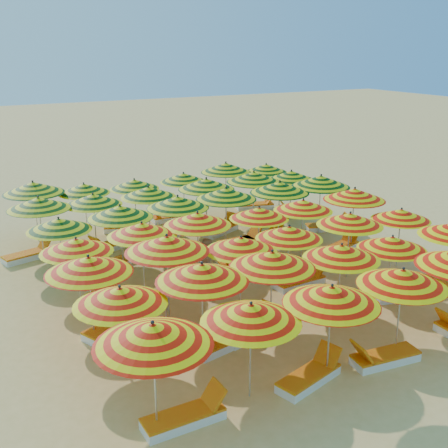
# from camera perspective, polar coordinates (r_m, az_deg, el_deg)

# --- Properties ---
(ground) EXTENTS (120.00, 120.00, 0.00)m
(ground) POSITION_cam_1_polar(r_m,az_deg,el_deg) (18.97, 0.72, -5.02)
(ground) COLOR #E9B767
(ground) RESTS_ON ground
(umbrella_0) EXTENTS (2.35, 2.35, 2.45)m
(umbrella_0) POSITION_cam_1_polar(r_m,az_deg,el_deg) (10.83, -7.23, -11.08)
(umbrella_0) COLOR silver
(umbrella_0) RESTS_ON ground
(umbrella_1) EXTENTS (2.46, 2.46, 2.29)m
(umbrella_1) POSITION_cam_1_polar(r_m,az_deg,el_deg) (11.85, 2.75, -9.05)
(umbrella_1) COLOR silver
(umbrella_1) RESTS_ON ground
(umbrella_2) EXTENTS (2.45, 2.45, 2.34)m
(umbrella_2) POSITION_cam_1_polar(r_m,az_deg,el_deg) (12.75, 10.88, -7.13)
(umbrella_2) COLOR silver
(umbrella_2) RESTS_ON ground
(umbrella_3) EXTENTS (2.89, 2.89, 2.31)m
(umbrella_3) POSITION_cam_1_polar(r_m,az_deg,el_deg) (14.14, 17.69, -5.22)
(umbrella_3) COLOR silver
(umbrella_3) RESTS_ON ground
(umbrella_6) EXTENTS (2.55, 2.55, 2.26)m
(umbrella_6) POSITION_cam_1_polar(r_m,az_deg,el_deg) (12.85, -10.52, -7.22)
(umbrella_6) COLOR silver
(umbrella_6) RESTS_ON ground
(umbrella_7) EXTENTS (2.41, 2.41, 2.43)m
(umbrella_7) POSITION_cam_1_polar(r_m,az_deg,el_deg) (13.51, -2.25, -4.96)
(umbrella_7) COLOR silver
(umbrella_7) RESTS_ON ground
(umbrella_8) EXTENTS (2.45, 2.45, 2.39)m
(umbrella_8) POSITION_cam_1_polar(r_m,az_deg,el_deg) (14.42, 4.91, -3.64)
(umbrella_8) COLOR silver
(umbrella_8) RESTS_ON ground
(umbrella_9) EXTENTS (2.78, 2.78, 2.24)m
(umbrella_9) POSITION_cam_1_polar(r_m,az_deg,el_deg) (15.59, 11.85, -2.81)
(umbrella_9) COLOR silver
(umbrella_9) RESTS_ON ground
(umbrella_10) EXTENTS (2.60, 2.60, 2.13)m
(umbrella_10) POSITION_cam_1_polar(r_m,az_deg,el_deg) (16.93, 16.72, -1.87)
(umbrella_10) COLOR silver
(umbrella_10) RESTS_ON ground
(umbrella_12) EXTENTS (2.53, 2.53, 2.36)m
(umbrella_12) POSITION_cam_1_polar(r_m,az_deg,el_deg) (14.50, -13.59, -4.07)
(umbrella_12) COLOR silver
(umbrella_12) RESTS_ON ground
(umbrella_13) EXTENTS (2.77, 2.77, 2.47)m
(umbrella_13) POSITION_cam_1_polar(r_m,az_deg,el_deg) (15.33, -5.83, -2.04)
(umbrella_13) COLOR silver
(umbrella_13) RESTS_ON ground
(umbrella_14) EXTENTS (2.19, 2.19, 2.21)m
(umbrella_14) POSITION_cam_1_polar(r_m,az_deg,el_deg) (15.94, 1.74, -2.06)
(umbrella_14) COLOR silver
(umbrella_14) RESTS_ON ground
(umbrella_15) EXTENTS (2.47, 2.47, 2.18)m
(umbrella_15) POSITION_cam_1_polar(r_m,az_deg,el_deg) (17.08, 6.63, -0.88)
(umbrella_15) COLOR silver
(umbrella_15) RESTS_ON ground
(umbrella_16) EXTENTS (2.80, 2.80, 2.27)m
(umbrella_16) POSITION_cam_1_polar(r_m,az_deg,el_deg) (18.45, 12.68, 0.46)
(umbrella_16) COLOR silver
(umbrella_16) RESTS_ON ground
(umbrella_17) EXTENTS (2.25, 2.25, 2.12)m
(umbrella_17) POSITION_cam_1_polar(r_m,az_deg,el_deg) (19.86, 17.56, 0.91)
(umbrella_17) COLOR silver
(umbrella_17) RESTS_ON ground
(umbrella_18) EXTENTS (2.41, 2.41, 2.20)m
(umbrella_18) POSITION_cam_1_polar(r_m,az_deg,el_deg) (16.38, -14.78, -2.13)
(umbrella_18) COLOR silver
(umbrella_18) RESTS_ON ground
(umbrella_19) EXTENTS (2.35, 2.35, 2.26)m
(umbrella_19) POSITION_cam_1_polar(r_m,az_deg,el_deg) (17.20, -8.34, -0.56)
(umbrella_19) COLOR silver
(umbrella_19) RESTS_ON ground
(umbrella_20) EXTENTS (2.83, 2.83, 2.32)m
(umbrella_20) POSITION_cam_1_polar(r_m,az_deg,el_deg) (17.87, -2.71, 0.49)
(umbrella_20) COLOR silver
(umbrella_20) RESTS_ON ground
(umbrella_21) EXTENTS (2.18, 2.18, 2.16)m
(umbrella_21) POSITION_cam_1_polar(r_m,az_deg,el_deg) (19.04, 3.59, 1.11)
(umbrella_21) COLOR silver
(umbrella_21) RESTS_ON ground
(umbrella_22) EXTENTS (2.65, 2.65, 2.21)m
(umbrella_22) POSITION_cam_1_polar(r_m,az_deg,el_deg) (19.92, 8.05, 1.88)
(umbrella_22) COLOR silver
(umbrella_22) RESTS_ON ground
(umbrella_23) EXTENTS (2.94, 2.94, 2.41)m
(umbrella_23) POSITION_cam_1_polar(r_m,az_deg,el_deg) (21.07, 13.12, 2.95)
(umbrella_23) COLOR silver
(umbrella_23) RESTS_ON ground
(umbrella_24) EXTENTS (2.35, 2.35, 2.18)m
(umbrella_24) POSITION_cam_1_polar(r_m,az_deg,el_deg) (18.49, -16.42, -0.04)
(umbrella_24) COLOR silver
(umbrella_24) RESTS_ON ground
(umbrella_25) EXTENTS (2.90, 2.90, 2.32)m
(umbrella_25) POSITION_cam_1_polar(r_m,az_deg,el_deg) (18.95, -10.51, 1.23)
(umbrella_25) COLOR silver
(umbrella_25) RESTS_ON ground
(umbrella_26) EXTENTS (2.82, 2.82, 2.34)m
(umbrella_26) POSITION_cam_1_polar(r_m,az_deg,el_deg) (19.77, -4.73, 2.22)
(umbrella_26) COLOR silver
(umbrella_26) RESTS_ON ground
(umbrella_27) EXTENTS (2.63, 2.63, 2.39)m
(umbrella_27) POSITION_cam_1_polar(r_m,az_deg,el_deg) (20.67, 0.21, 3.10)
(umbrella_27) COLOR silver
(umbrella_27) RESTS_ON ground
(umbrella_28) EXTENTS (2.89, 2.89, 2.42)m
(umbrella_28) POSITION_cam_1_polar(r_m,az_deg,el_deg) (21.58, 5.67, 3.72)
(umbrella_28) COLOR silver
(umbrella_28) RESTS_ON ground
(umbrella_29) EXTENTS (2.51, 2.51, 2.47)m
(umbrella_29) POSITION_cam_1_polar(r_m,az_deg,el_deg) (22.61, 9.81, 4.31)
(umbrella_29) COLOR silver
(umbrella_29) RESTS_ON ground
(umbrella_30) EXTENTS (2.87, 2.87, 2.34)m
(umbrella_30) POSITION_cam_1_polar(r_m,az_deg,el_deg) (20.63, -18.33, 2.01)
(umbrella_30) COLOR silver
(umbrella_30) RESTS_ON ground
(umbrella_31) EXTENTS (2.73, 2.73, 2.23)m
(umbrella_31) POSITION_cam_1_polar(r_m,az_deg,el_deg) (21.00, -13.16, 2.44)
(umbrella_31) COLOR silver
(umbrella_31) RESTS_ON ground
(umbrella_32) EXTENTS (2.65, 2.65, 2.24)m
(umbrella_32) POSITION_cam_1_polar(r_m,az_deg,el_deg) (21.62, -7.68, 3.24)
(umbrella_32) COLOR silver
(umbrella_32) RESTS_ON ground
(umbrella_33) EXTENTS (2.63, 2.63, 2.38)m
(umbrella_33) POSITION_cam_1_polar(r_m,az_deg,el_deg) (22.18, -1.81, 4.08)
(umbrella_33) COLOR silver
(umbrella_33) RESTS_ON ground
(umbrella_34) EXTENTS (2.94, 2.94, 2.40)m
(umbrella_34) POSITION_cam_1_polar(r_m,az_deg,el_deg) (23.31, 3.04, 4.79)
(umbrella_34) COLOR silver
(umbrella_34) RESTS_ON ground
(umbrella_35) EXTENTS (2.69, 2.69, 2.18)m
(umbrella_35) POSITION_cam_1_polar(r_m,az_deg,el_deg) (24.60, 6.86, 4.93)
(umbrella_35) COLOR silver
(umbrella_35) RESTS_ON ground
(umbrella_36) EXTENTS (3.00, 3.00, 2.45)m
(umbrella_36) POSITION_cam_1_polar(r_m,az_deg,el_deg) (22.54, -18.82, 3.52)
(umbrella_36) COLOR silver
(umbrella_36) RESTS_ON ground
(umbrella_37) EXTENTS (2.05, 2.05, 2.16)m
(umbrella_37) POSITION_cam_1_polar(r_m,az_deg,el_deg) (22.91, -14.04, 3.51)
(umbrella_37) COLOR silver
(umbrella_37) RESTS_ON ground
(umbrella_38) EXTENTS (2.10, 2.10, 2.14)m
(umbrella_38) POSITION_cam_1_polar(r_m,az_deg,el_deg) (23.32, -9.09, 4.02)
(umbrella_38) COLOR silver
(umbrella_38) RESTS_ON ground
(umbrella_39) EXTENTS (2.48, 2.48, 2.15)m
(umbrella_39) POSITION_cam_1_polar(r_m,az_deg,el_deg) (24.21, -4.14, 4.73)
(umbrella_39) COLOR silver
(umbrella_39) RESTS_ON ground
(umbrella_40) EXTENTS (2.78, 2.78, 2.38)m
(umbrella_40) POSITION_cam_1_polar(r_m,az_deg,el_deg) (25.16, 0.19, 5.75)
(umbrella_40) COLOR silver
(umbrella_40) RESTS_ON ground
(umbrella_41) EXTENTS (2.52, 2.52, 2.14)m
(umbrella_41) POSITION_cam_1_polar(r_m,az_deg,el_deg) (26.12, 4.30, 5.67)
(umbrella_41) COLOR silver
(umbrella_41) RESTS_ON ground
(lounger_0) EXTENTS (1.74, 0.61, 0.69)m
(lounger_0) POSITION_cam_1_polar(r_m,az_deg,el_deg) (12.06, -3.94, -18.96)
(lounger_0) COLOR white
(lounger_0) RESTS_ON ground
(lounger_1) EXTENTS (1.82, 1.03, 0.69)m
(lounger_1) POSITION_cam_1_polar(r_m,az_deg,el_deg) (13.37, 8.71, -15.07)
(lounger_1) COLOR white
(lounger_1) RESTS_ON ground
(lounger_2) EXTENTS (1.78, 0.76, 0.69)m
(lounger_2) POSITION_cam_1_polar(r_m,az_deg,el_deg) (14.44, 15.91, -12.90)
(lounger_2) COLOR white
(lounger_2) RESTS_ON ground
(lounger_4) EXTENTS (1.81, 0.92, 0.69)m
(lounger_4) POSITION_cam_1_polar(r_m,az_deg,el_deg) (14.52, -0.16, -11.96)
(lounger_4) COLOR white
(lounger_4) RESTS_ON ground
(lounger_5) EXTENTS (1.83, 1.07, 0.69)m
(lounger_5) POSITION_cam_1_polar(r_m,az_deg,el_deg) (15.13, 2.73, -10.66)
(lounger_5) COLOR white
(lounger_5) RESTS_ON ground
(lounger_6) EXTENTS (1.82, 1.24, 0.69)m
(lounger_6) POSITION_cam_1_polar(r_m,az_deg,el_deg) (16.71, 12.45, -8.19)
(lounger_6) COLOR white
(lounger_6) RESTS_ON ground
(lounger_7) EXTENTS (1.82, 1.02, 0.69)m
(lounger_7) POSITION_cam_1_polar(r_m,az_deg,el_deg) (17.89, 17.41, -6.82)
(lounger_7) COLOR white
(lounger_7) RESTS_ON ground
(lounger_8) EXTENTS (1.81, 0.91, 0.69)m
(lounger_8) POSITION_cam_1_polar(r_m,az_deg,el_deg) (18.69, 20.15, -6.03)
(lounger_8) COLOR white
(lounger_8) RESTS_ON ground
(lounger_9) EXTENTS (1.82, 1.22, 0.69)m
(lounger_9) POSITION_cam_1_polar(r_m,az_deg,el_deg) (15.56, -11.05, -10.16)
(lounger_9) COLOR white
(lounger_9) RESTS_ON ground
(lounger_10) EXTENTS (1.76, 0.67, 0.69)m
(lounger_10) POSITION_cam_1_polar(r_m,az_deg,el_deg) (18.14, 7.78, -5.77)
(lounger_10) COLOR white
(lounger_10) RESTS_ON ground
(lounger_11) EXTENTS (1.76, 0.67, 0.69)m
(lounger_11) POSITION_cam_1_polar(r_m,az_deg,el_deg) (19.39, 1.85, -4.01)
(lounger_11) COLOR white
(lounger_11) RESTS_ON ground
(lounger_12) EXTENTS (1.83, 1.10, 0.69)m
(lounger_12) POSITION_cam_1_polar(r_m,az_deg,el_deg) (21.31, 11.78, -2.34)
(lounger_12) COLOR white
(lounger_12) RESTS_ON ground
(lounger_13) EXTENTS (1.82, 1.16, 0.69)m
(lounger_13) POSITION_cam_1_polar(r_m,az_deg,el_deg) (19.50, -11.95, -4.28)
(lounger_13) COLOR white
(lounger_13) RESTS_ON ground
(lounger_14) EXTENTS (1.76, 0.68, 0.69)m
(lounger_14) POSITION_cam_1_polar(r_m,az_deg,el_deg) (21.47, 1.69, -1.79)
(lounger_14) COLOR white
(lounger_14) RESTS_ON ground
(lounger_15) EXTENTS (1.79, 0.77, 0.69)m
(lounger_15) POSITION_cam_1_polar(r_m,az_deg,el_deg) (22.08, 4.08, -1.27)
(lounger_15) COLOR white
(lounger_15) RESTS_ON ground
(lounger_16) EXTENTS (1.83, 1.13, 0.69)m
(lounger_16) POSITION_cam_1_polar(r_m,az_deg,el_deg) (23.61, 10.52, -0.25)
(lounger_16) COLOR white
(lounger_16) RESTS_ON ground
(lounger_17) EXTENTS (1.82, 1.00, 0.69)m
(lounger_17) POSITION_cam_1_polar(r_m,az_deg,el_deg) (21.30, -19.25, -3.00)
(lounger_17) COLOR white
(lounger_17) RESTS_ON ground
(lounger_18) EXTENTS (1.82, 1.23, 0.69)m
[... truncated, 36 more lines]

